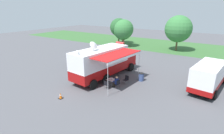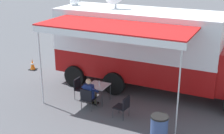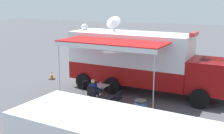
% 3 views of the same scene
% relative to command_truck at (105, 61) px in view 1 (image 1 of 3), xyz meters
% --- Properties ---
extents(ground_plane, '(100.00, 100.00, 0.00)m').
position_rel_command_truck_xyz_m(ground_plane, '(-0.10, -0.74, -1.94)').
color(ground_plane, '#515156').
extents(grass_verge, '(80.00, 14.00, 0.01)m').
position_rel_command_truck_xyz_m(grass_verge, '(-0.10, 22.18, -1.94)').
color(grass_verge, '#386633').
rests_on(grass_verge, ground).
extents(lot_stripe, '(0.52, 4.79, 0.01)m').
position_rel_command_truck_xyz_m(lot_stripe, '(-2.32, -0.31, -1.94)').
color(lot_stripe, silver).
rests_on(lot_stripe, ground).
extents(command_truck, '(5.33, 9.66, 4.53)m').
position_rel_command_truck_xyz_m(command_truck, '(0.00, 0.00, 0.00)').
color(command_truck, '#9E0F0F').
rests_on(command_truck, ground).
extents(folding_table, '(0.86, 0.86, 0.73)m').
position_rel_command_truck_xyz_m(folding_table, '(2.04, -1.73, -1.27)').
color(folding_table, silver).
rests_on(folding_table, ground).
extents(water_bottle, '(0.07, 0.07, 0.22)m').
position_rel_command_truck_xyz_m(water_bottle, '(2.11, -1.66, -1.11)').
color(water_bottle, silver).
rests_on(water_bottle, folding_table).
extents(folding_chair_at_table, '(0.52, 0.52, 0.87)m').
position_rel_command_truck_xyz_m(folding_chair_at_table, '(2.84, -1.83, -1.43)').
color(folding_chair_at_table, black).
rests_on(folding_chair_at_table, ground).
extents(folding_chair_beside_table, '(0.52, 0.52, 0.87)m').
position_rel_command_truck_xyz_m(folding_chair_beside_table, '(2.03, -2.58, -1.43)').
color(folding_chair_beside_table, black).
rests_on(folding_chair_beside_table, ground).
extents(folding_chair_spare_by_truck, '(0.56, 0.56, 0.87)m').
position_rel_command_truck_xyz_m(folding_chair_spare_by_truck, '(2.99, -0.31, -1.43)').
color(folding_chair_spare_by_truck, black).
rests_on(folding_chair_spare_by_truck, ground).
extents(seated_responder, '(0.69, 0.58, 1.25)m').
position_rel_command_truck_xyz_m(seated_responder, '(2.65, -1.82, -1.29)').
color(seated_responder, navy).
rests_on(seated_responder, ground).
extents(trash_bin, '(0.57, 0.57, 0.91)m').
position_rel_command_truck_xyz_m(trash_bin, '(4.03, 1.25, -1.49)').
color(trash_bin, '#384C7F').
rests_on(trash_bin, ground).
extents(traffic_cone, '(0.36, 0.36, 0.58)m').
position_rel_command_truck_xyz_m(traffic_cone, '(-0.22, -6.50, -1.66)').
color(traffic_cone, black).
rests_on(traffic_cone, ground).
extents(support_truck, '(2.96, 7.00, 2.70)m').
position_rel_command_truck_xyz_m(support_truck, '(10.40, 3.08, -0.56)').
color(support_truck, white).
rests_on(support_truck, ground).
extents(car_behind_truck, '(4.22, 2.06, 1.76)m').
position_rel_command_truck_xyz_m(car_behind_truck, '(-4.58, 1.61, -1.06)').
color(car_behind_truck, '#2D2D33').
rests_on(car_behind_truck, ground).
extents(tree_far_left, '(3.96, 3.96, 5.64)m').
position_rel_command_truck_xyz_m(tree_far_left, '(-9.65, 18.68, 1.71)').
color(tree_far_left, brown).
rests_on(tree_far_left, ground).
extents(tree_left_of_centre, '(3.77, 3.77, 5.10)m').
position_rel_command_truck_xyz_m(tree_left_of_centre, '(-7.39, 16.61, 1.27)').
color(tree_left_of_centre, brown).
rests_on(tree_left_of_centre, ground).
extents(tree_right_of_centre, '(3.97, 3.97, 5.59)m').
position_rel_command_truck_xyz_m(tree_right_of_centre, '(-6.98, 16.27, 1.65)').
color(tree_right_of_centre, brown).
rests_on(tree_right_of_centre, ground).
extents(tree_far_right, '(4.90, 4.90, 6.54)m').
position_rel_command_truck_xyz_m(tree_far_right, '(3.26, 18.60, 2.14)').
color(tree_far_right, brown).
rests_on(tree_far_right, ground).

